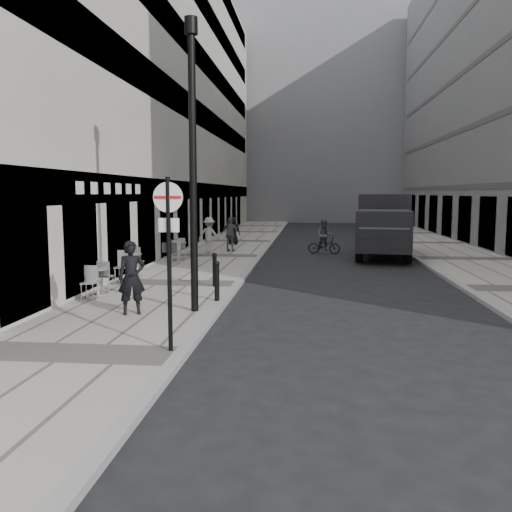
{
  "coord_description": "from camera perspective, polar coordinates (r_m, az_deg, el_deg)",
  "views": [
    {
      "loc": [
        2.29,
        -6.34,
        2.96
      ],
      "look_at": [
        0.95,
        6.96,
        1.4
      ],
      "focal_mm": 38.0,
      "sensor_mm": 36.0,
      "label": 1
    }
  ],
  "objects": [
    {
      "name": "cafe_table_far",
      "position": [
        23.2,
        -8.15,
        0.68
      ],
      "size": [
        0.7,
        1.57,
        0.89
      ],
      "color": "silver",
      "rests_on": "sidewalk"
    },
    {
      "name": "walking_man",
      "position": [
        13.01,
        -12.95,
        -2.24
      ],
      "size": [
        0.74,
        0.63,
        1.73
      ],
      "primitive_type": "imported",
      "rotation": [
        0.0,
        0.0,
        0.41
      ],
      "color": "black",
      "rests_on": "sidewalk"
    },
    {
      "name": "bollard_near",
      "position": [
        14.35,
        -4.14,
        -2.76
      ],
      "size": [
        0.13,
        0.13,
        0.99
      ],
      "primitive_type": "cylinder",
      "color": "black",
      "rests_on": "sidewalk"
    },
    {
      "name": "sidewalk",
      "position": [
        24.88,
        -4.22,
        -0.06
      ],
      "size": [
        4.0,
        60.0,
        0.12
      ],
      "primitive_type": "cube",
      "color": "#A39E93",
      "rests_on": "ground"
    },
    {
      "name": "building_far",
      "position": [
        62.86,
        5.13,
        13.97
      ],
      "size": [
        24.0,
        16.0,
        22.0
      ],
      "primitive_type": "cube",
      "color": "slate",
      "rests_on": "ground"
    },
    {
      "name": "pedestrian_b",
      "position": [
        25.92,
        -4.96,
        2.21
      ],
      "size": [
        1.18,
        0.79,
        1.69
      ],
      "primitive_type": "imported",
      "rotation": [
        0.0,
        0.0,
        2.99
      ],
      "color": "#ADA6A0",
      "rests_on": "sidewalk"
    },
    {
      "name": "cyclist",
      "position": [
        26.63,
        7.19,
        1.64
      ],
      "size": [
        1.62,
        0.74,
        1.69
      ],
      "rotation": [
        0.0,
        0.0,
        -0.13
      ],
      "color": "black",
      "rests_on": "ground"
    },
    {
      "name": "sign_post",
      "position": [
        9.7,
        -9.17,
        1.63
      ],
      "size": [
        0.54,
        0.1,
        3.12
      ],
      "rotation": [
        0.0,
        0.0,
        -0.05
      ],
      "color": "black",
      "rests_on": "sidewalk"
    },
    {
      "name": "far_sidewalk",
      "position": [
        25.41,
        21.02,
        -0.35
      ],
      "size": [
        4.0,
        60.0,
        0.12
      ],
      "primitive_type": "cube",
      "color": "#A39E93",
      "rests_on": "ground"
    },
    {
      "name": "bollard_far",
      "position": [
        16.55,
        -4.38,
        -1.56
      ],
      "size": [
        0.13,
        0.13,
        0.96
      ],
      "primitive_type": "cylinder",
      "color": "black",
      "rests_on": "sidewalk"
    },
    {
      "name": "pedestrian_a",
      "position": [
        26.41,
        -2.7,
        2.3
      ],
      "size": [
        1.05,
        0.61,
        1.68
      ],
      "primitive_type": "imported",
      "rotation": [
        0.0,
        0.0,
        2.93
      ],
      "color": "#58585D",
      "rests_on": "sidewalk"
    },
    {
      "name": "building_left",
      "position": [
        32.5,
        -9.57,
        17.27
      ],
      "size": [
        4.0,
        45.0,
        18.0
      ],
      "primitive_type": "cube",
      "color": "beige",
      "rests_on": "ground"
    },
    {
      "name": "cafe_table_near",
      "position": [
        15.74,
        -16.33,
        -2.36
      ],
      "size": [
        0.69,
        1.55,
        0.88
      ],
      "color": "silver",
      "rests_on": "sidewalk"
    },
    {
      "name": "pedestrian_c",
      "position": [
        30.04,
        -2.41,
        2.69
      ],
      "size": [
        0.77,
        0.52,
        1.53
      ],
      "primitive_type": "imported",
      "rotation": [
        0.0,
        0.0,
        3.1
      ],
      "color": "black",
      "rests_on": "sidewalk"
    },
    {
      "name": "lamppost",
      "position": [
        12.98,
        -6.67,
        10.83
      ],
      "size": [
        0.31,
        0.31,
        6.82
      ],
      "color": "black",
      "rests_on": "sidewalk"
    },
    {
      "name": "panel_van",
      "position": [
        25.68,
        13.36,
        3.51
      ],
      "size": [
        3.08,
        6.41,
        2.9
      ],
      "rotation": [
        0.0,
        0.0,
        -0.13
      ],
      "color": "black",
      "rests_on": "ground"
    },
    {
      "name": "cafe_table_mid",
      "position": [
        18.23,
        -13.16,
        -0.84
      ],
      "size": [
        0.8,
        1.8,
        1.02
      ],
      "color": "#BDBEC0",
      "rests_on": "sidewalk"
    },
    {
      "name": "ground",
      "position": [
        7.36,
        -13.55,
        -17.23
      ],
      "size": [
        120.0,
        120.0,
        0.0
      ],
      "primitive_type": "plane",
      "color": "black",
      "rests_on": "ground"
    }
  ]
}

